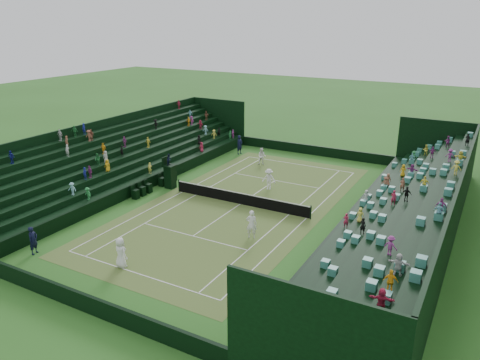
{
  "coord_description": "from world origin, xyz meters",
  "views": [
    {
      "loc": [
        16.32,
        -29.31,
        13.66
      ],
      "look_at": [
        0.0,
        0.0,
        2.0
      ],
      "focal_mm": 35.0,
      "sensor_mm": 36.0,
      "label": 1
    }
  ],
  "objects_px": {
    "player_near_east": "(251,224)",
    "player_far_west": "(262,156)",
    "player_near_west": "(121,253)",
    "player_far_east": "(269,179)",
    "tennis_net": "(240,198)",
    "umpire_chair": "(170,173)"
  },
  "relations": [
    {
      "from": "player_near_east",
      "to": "player_far_west",
      "type": "xyz_separation_m",
      "value": [
        -6.65,
        14.82,
        -0.13
      ]
    },
    {
      "from": "player_near_west",
      "to": "player_far_east",
      "type": "xyz_separation_m",
      "value": [
        1.78,
        15.86,
        -0.03
      ]
    },
    {
      "from": "player_near_west",
      "to": "player_near_east",
      "type": "distance_m",
      "value": 8.5
    },
    {
      "from": "player_near_east",
      "to": "player_far_east",
      "type": "distance_m",
      "value": 9.34
    },
    {
      "from": "tennis_net",
      "to": "umpire_chair",
      "type": "xyz_separation_m",
      "value": [
        -7.0,
        0.42,
        0.76
      ]
    },
    {
      "from": "player_far_west",
      "to": "tennis_net",
      "type": "bearing_deg",
      "value": -91.44
    },
    {
      "from": "tennis_net",
      "to": "player_near_east",
      "type": "relative_size",
      "value": 6.02
    },
    {
      "from": "player_near_west",
      "to": "player_near_east",
      "type": "bearing_deg",
      "value": -111.18
    },
    {
      "from": "tennis_net",
      "to": "player_far_east",
      "type": "xyz_separation_m",
      "value": [
        0.46,
        4.14,
        0.37
      ]
    },
    {
      "from": "player_far_west",
      "to": "player_far_east",
      "type": "relative_size",
      "value": 0.94
    },
    {
      "from": "tennis_net",
      "to": "umpire_chair",
      "type": "relative_size",
      "value": 3.89
    },
    {
      "from": "player_near_east",
      "to": "player_far_west",
      "type": "relative_size",
      "value": 1.15
    },
    {
      "from": "tennis_net",
      "to": "player_near_west",
      "type": "relative_size",
      "value": 6.32
    },
    {
      "from": "player_far_west",
      "to": "player_near_west",
      "type": "bearing_deg",
      "value": -104.01
    },
    {
      "from": "tennis_net",
      "to": "player_near_east",
      "type": "bearing_deg",
      "value": -53.53
    },
    {
      "from": "umpire_chair",
      "to": "player_near_east",
      "type": "distance_m",
      "value": 11.66
    },
    {
      "from": "player_near_west",
      "to": "player_far_west",
      "type": "bearing_deg",
      "value": -72.0
    },
    {
      "from": "umpire_chair",
      "to": "player_far_west",
      "type": "xyz_separation_m",
      "value": [
        3.82,
        9.7,
        -0.44
      ]
    },
    {
      "from": "player_far_west",
      "to": "umpire_chair",
      "type": "bearing_deg",
      "value": -130.39
    },
    {
      "from": "tennis_net",
      "to": "player_far_east",
      "type": "distance_m",
      "value": 4.18
    },
    {
      "from": "player_near_east",
      "to": "player_far_east",
      "type": "xyz_separation_m",
      "value": [
        -3.01,
        8.84,
        -0.07
      ]
    },
    {
      "from": "player_far_west",
      "to": "player_far_east",
      "type": "xyz_separation_m",
      "value": [
        3.64,
        -5.98,
        0.05
      ]
    }
  ]
}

